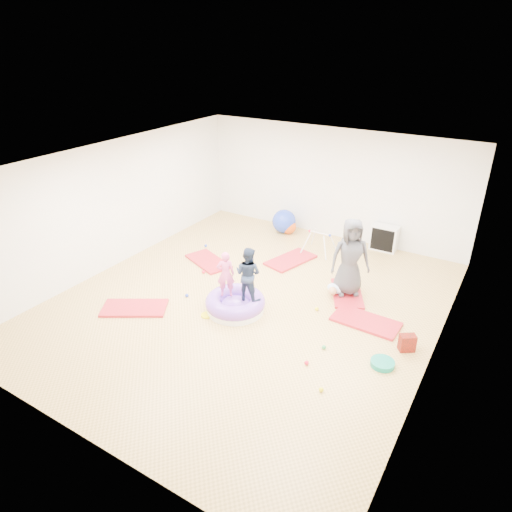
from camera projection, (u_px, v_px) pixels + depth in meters
The scene contains 19 objects.
room at pixel (248, 238), 8.48m from camera, with size 7.01×8.01×2.81m.
gym_mat_front_left at pixel (134, 308), 8.85m from camera, with size 1.23×0.61×0.05m, color #C10B39.
gym_mat_mid_left at pixel (208, 261), 10.66m from camera, with size 1.18×0.59×0.05m, color #C10B39.
gym_mat_center_back at pixel (291, 260), 10.72m from camera, with size 1.23×0.61×0.05m, color #C10B39.
gym_mat_right at pixel (366, 321), 8.44m from camera, with size 1.22×0.61×0.05m, color #C10B39.
gym_mat_rear_right at pixel (347, 293), 9.35m from camera, with size 1.15×0.58×0.05m, color #C10B39.
inflatable_cushion at pixel (235, 304), 8.77m from camera, with size 1.16×1.16×0.36m.
child_pink at pixel (226, 272), 8.55m from camera, with size 0.34×0.22×0.93m, color #E25495.
child_navy at pixel (248, 272), 8.41m from camera, with size 0.52×0.40×1.06m, color #1E2A46.
adult_caregiver at pixel (350, 257), 9.00m from camera, with size 0.78×0.51×1.60m, color #3C3D44.
infant at pixel (335, 289), 9.25m from camera, with size 0.36×0.37×0.21m.
ball_pit_balls at pixel (258, 309), 8.79m from camera, with size 4.65×3.29×0.07m.
exercise_ball_blue at pixel (284, 221), 12.15m from camera, with size 0.63×0.63×0.63m, color #203BC3.
exercise_ball_orange at pixel (289, 226), 12.12m from camera, with size 0.40×0.40×0.40m, color #D44B0C.
infant_play_gym at pixel (319, 239), 10.96m from camera, with size 0.71×0.67×0.54m.
cube_shelf at pixel (384, 238), 11.14m from camera, with size 0.64×0.32×0.64m.
balance_disc at pixel (382, 363), 7.34m from camera, with size 0.39×0.39×0.09m, color #0A7F6C.
backpack at pixel (407, 343), 7.65m from camera, with size 0.26×0.16×0.30m, color #A91403.
yellow_toy at pixel (207, 315), 8.64m from camera, with size 0.22×0.22×0.03m, color yellow.
Camera 1 is at (4.16, -6.55, 4.83)m, focal length 32.00 mm.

